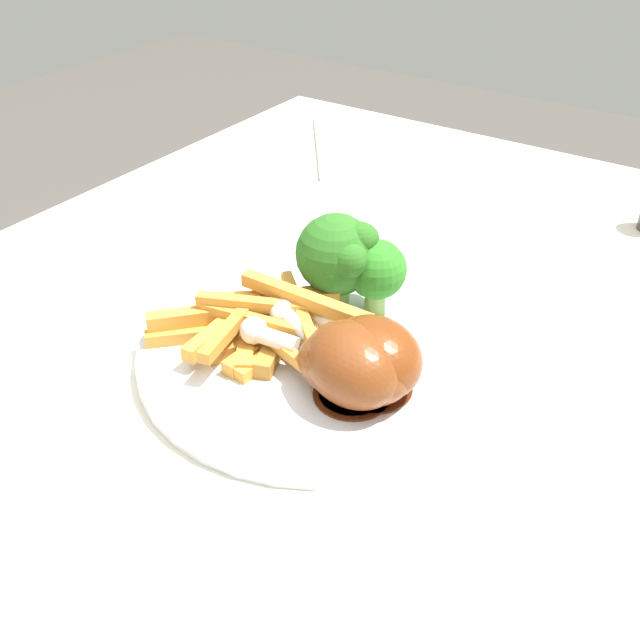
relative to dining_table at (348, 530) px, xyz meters
The scene contains 10 objects.
dining_table is the anchor object (origin of this frame).
dinner_plate 0.14m from the dining_table, 126.21° to the right, with size 0.26×0.26×0.01m, color silver.
broccoli_floret_front 0.19m from the dining_table, 157.56° to the right, with size 0.05×0.04×0.06m.
broccoli_floret_middle 0.19m from the dining_table, 141.73° to the right, with size 0.05×0.04×0.06m.
broccoli_floret_back 0.20m from the dining_table, 142.34° to the right, with size 0.06×0.06×0.08m.
carrot_fries_pile 0.17m from the dining_table, 101.15° to the right, with size 0.12×0.15×0.04m.
chicken_drumstick_near 0.15m from the dining_table, 84.11° to the right, with size 0.08×0.13×0.05m.
chicken_drumstick_far 0.15m from the dining_table, 167.03° to the left, with size 0.08×0.12×0.05m.
chicken_drumstick_extra 0.15m from the dining_table, 116.32° to the right, with size 0.05×0.13×0.05m.
fork 0.47m from the dining_table, 143.70° to the right, with size 0.19×0.01×0.01m, color silver.
Camera 1 is at (0.32, 0.19, 1.08)m, focal length 42.64 mm.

